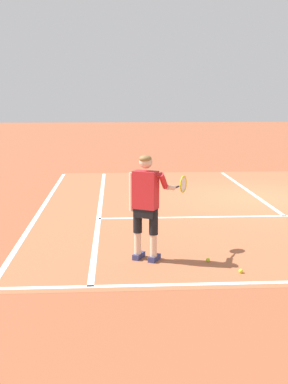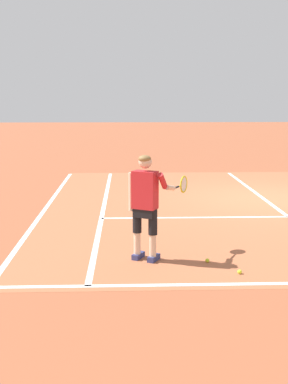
% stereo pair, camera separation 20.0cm
% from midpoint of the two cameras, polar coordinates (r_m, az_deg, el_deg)
% --- Properties ---
extents(ground_plane, '(80.00, 80.00, 0.00)m').
position_cam_midpoint_polar(ground_plane, '(13.28, 14.00, -0.74)').
color(ground_plane, '#9E5133').
extents(court_inner_surface, '(10.98, 10.74, 0.00)m').
position_cam_midpoint_polar(court_inner_surface, '(12.55, 14.96, -1.44)').
color(court_inner_surface, '#B2603D').
rests_on(court_inner_surface, ground).
extents(line_service, '(8.23, 0.10, 0.01)m').
position_cam_midpoint_polar(line_service, '(11.41, 16.75, -2.74)').
color(line_service, white).
rests_on(line_service, ground).
extents(line_centre_service, '(0.10, 6.40, 0.01)m').
position_cam_midpoint_polar(line_centre_service, '(14.41, 12.71, 0.23)').
color(line_centre_service, white).
rests_on(line_centre_service, ground).
extents(line_singles_left, '(0.10, 10.34, 0.01)m').
position_cam_midpoint_polar(line_singles_left, '(12.01, -4.17, -1.63)').
color(line_singles_left, white).
rests_on(line_singles_left, ground).
extents(line_doubles_left, '(0.10, 10.34, 0.01)m').
position_cam_midpoint_polar(line_doubles_left, '(12.14, -10.66, -1.65)').
color(line_doubles_left, white).
rests_on(line_doubles_left, ground).
extents(tennis_player, '(1.02, 0.93, 1.71)m').
position_cam_midpoint_polar(tennis_player, '(7.85, 0.97, -0.96)').
color(tennis_player, navy).
rests_on(tennis_player, ground).
extents(tennis_ball_near_feet, '(0.07, 0.07, 0.07)m').
position_cam_midpoint_polar(tennis_ball_near_feet, '(8.05, 8.03, -7.82)').
color(tennis_ball_near_feet, '#CCE02D').
rests_on(tennis_ball_near_feet, ground).
extents(tennis_ball_by_baseline, '(0.07, 0.07, 0.07)m').
position_cam_midpoint_polar(tennis_ball_by_baseline, '(7.63, 11.71, -8.99)').
color(tennis_ball_by_baseline, '#CCE02D').
rests_on(tennis_ball_by_baseline, ground).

